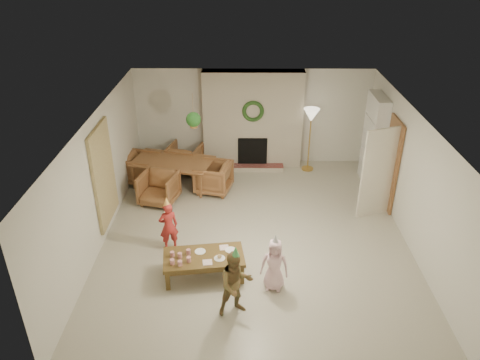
{
  "coord_description": "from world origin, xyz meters",
  "views": [
    {
      "loc": [
        -0.23,
        -7.79,
        5.4
      ],
      "look_at": [
        -0.3,
        0.4,
        1.05
      ],
      "focal_mm": 34.65,
      "sensor_mm": 36.0,
      "label": 1
    }
  ],
  "objects_px": {
    "dining_chair_left": "(141,168)",
    "child_plaid": "(236,284)",
    "dining_table": "(173,173)",
    "coffee_table_top": "(204,257)",
    "child_red": "(169,226)",
    "dining_chair_far": "(185,158)",
    "child_pink": "(274,265)",
    "dining_chair_right": "(213,177)",
    "dining_chair_near": "(159,188)"
  },
  "relations": [
    {
      "from": "dining_chair_near",
      "to": "child_red",
      "type": "distance_m",
      "value": 1.81
    },
    {
      "from": "dining_table",
      "to": "dining_chair_left",
      "type": "bearing_deg",
      "value": -180.0
    },
    {
      "from": "dining_chair_left",
      "to": "dining_chair_right",
      "type": "distance_m",
      "value": 1.85
    },
    {
      "from": "dining_table",
      "to": "child_red",
      "type": "xyz_separation_m",
      "value": [
        0.28,
        -2.53,
        0.17
      ]
    },
    {
      "from": "dining_chair_left",
      "to": "dining_chair_right",
      "type": "height_order",
      "value": "same"
    },
    {
      "from": "dining_chair_near",
      "to": "dining_chair_far",
      "type": "height_order",
      "value": "same"
    },
    {
      "from": "dining_table",
      "to": "child_pink",
      "type": "distance_m",
      "value": 4.29
    },
    {
      "from": "dining_chair_near",
      "to": "coffee_table_top",
      "type": "bearing_deg",
      "value": -50.36
    },
    {
      "from": "dining_table",
      "to": "dining_chair_near",
      "type": "xyz_separation_m",
      "value": [
        -0.2,
        -0.79,
        0.03
      ]
    },
    {
      "from": "child_red",
      "to": "dining_chair_right",
      "type": "bearing_deg",
      "value": -128.48
    },
    {
      "from": "dining_table",
      "to": "coffee_table_top",
      "type": "height_order",
      "value": "dining_table"
    },
    {
      "from": "dining_chair_right",
      "to": "coffee_table_top",
      "type": "height_order",
      "value": "dining_chair_right"
    },
    {
      "from": "dining_chair_far",
      "to": "dining_chair_right",
      "type": "relative_size",
      "value": 1.0
    },
    {
      "from": "dining_chair_left",
      "to": "child_plaid",
      "type": "height_order",
      "value": "child_plaid"
    },
    {
      "from": "child_plaid",
      "to": "child_pink",
      "type": "distance_m",
      "value": 0.88
    },
    {
      "from": "dining_chair_right",
      "to": "dining_table",
      "type": "bearing_deg",
      "value": -90.0
    },
    {
      "from": "child_red",
      "to": "child_pink",
      "type": "xyz_separation_m",
      "value": [
        1.95,
        -1.13,
        -0.01
      ]
    },
    {
      "from": "coffee_table_top",
      "to": "dining_chair_right",
      "type": "bearing_deg",
      "value": 82.53
    },
    {
      "from": "dining_chair_far",
      "to": "child_red",
      "type": "height_order",
      "value": "child_red"
    },
    {
      "from": "dining_table",
      "to": "coffee_table_top",
      "type": "distance_m",
      "value": 3.5
    },
    {
      "from": "dining_chair_left",
      "to": "child_plaid",
      "type": "relative_size",
      "value": 0.69
    },
    {
      "from": "dining_table",
      "to": "dining_chair_left",
      "type": "height_order",
      "value": "dining_chair_left"
    },
    {
      "from": "child_red",
      "to": "dining_chair_left",
      "type": "bearing_deg",
      "value": -89.59
    },
    {
      "from": "dining_chair_far",
      "to": "dining_chair_left",
      "type": "bearing_deg",
      "value": 45.0
    },
    {
      "from": "dining_chair_left",
      "to": "child_pink",
      "type": "bearing_deg",
      "value": -127.64
    },
    {
      "from": "dining_chair_near",
      "to": "coffee_table_top",
      "type": "relative_size",
      "value": 0.57
    },
    {
      "from": "dining_chair_left",
      "to": "child_pink",
      "type": "xyz_separation_m",
      "value": [
        3.02,
        -3.86,
        0.12
      ]
    },
    {
      "from": "child_plaid",
      "to": "dining_chair_near",
      "type": "bearing_deg",
      "value": 98.64
    },
    {
      "from": "dining_chair_far",
      "to": "dining_chair_left",
      "type": "xyz_separation_m",
      "value": [
        -1.0,
        -0.59,
        0.0
      ]
    },
    {
      "from": "coffee_table_top",
      "to": "child_red",
      "type": "relative_size",
      "value": 1.4
    },
    {
      "from": "child_red",
      "to": "child_plaid",
      "type": "relative_size",
      "value": 0.87
    },
    {
      "from": "dining_chair_near",
      "to": "dining_chair_left",
      "type": "relative_size",
      "value": 1.0
    },
    {
      "from": "child_red",
      "to": "child_pink",
      "type": "bearing_deg",
      "value": 128.86
    },
    {
      "from": "dining_chair_near",
      "to": "child_plaid",
      "type": "relative_size",
      "value": 0.69
    },
    {
      "from": "dining_chair_right",
      "to": "child_red",
      "type": "height_order",
      "value": "child_red"
    },
    {
      "from": "dining_chair_far",
      "to": "child_plaid",
      "type": "distance_m",
      "value": 5.23
    },
    {
      "from": "dining_chair_left",
      "to": "dining_chair_right",
      "type": "bearing_deg",
      "value": -90.0
    },
    {
      "from": "dining_chair_near",
      "to": "child_red",
      "type": "relative_size",
      "value": 0.8
    },
    {
      "from": "dining_table",
      "to": "coffee_table_top",
      "type": "xyz_separation_m",
      "value": [
        1.01,
        -3.35,
        0.07
      ]
    },
    {
      "from": "dining_table",
      "to": "dining_chair_right",
      "type": "height_order",
      "value": "dining_chair_right"
    },
    {
      "from": "dining_chair_near",
      "to": "dining_chair_right",
      "type": "xyz_separation_m",
      "value": [
        1.2,
        0.54,
        0.0
      ]
    },
    {
      "from": "dining_table",
      "to": "dining_chair_far",
      "type": "distance_m",
      "value": 0.82
    },
    {
      "from": "child_plaid",
      "to": "coffee_table_top",
      "type": "bearing_deg",
      "value": 104.11
    },
    {
      "from": "dining_chair_far",
      "to": "dining_chair_right",
      "type": "height_order",
      "value": "same"
    },
    {
      "from": "child_pink",
      "to": "child_red",
      "type": "bearing_deg",
      "value": 159.58
    },
    {
      "from": "dining_chair_right",
      "to": "dining_chair_far",
      "type": "bearing_deg",
      "value": -128.66
    },
    {
      "from": "child_plaid",
      "to": "child_pink",
      "type": "height_order",
      "value": "child_plaid"
    },
    {
      "from": "dining_chair_far",
      "to": "child_pink",
      "type": "relative_size",
      "value": 0.82
    },
    {
      "from": "dining_table",
      "to": "dining_chair_right",
      "type": "bearing_deg",
      "value": 0.0
    },
    {
      "from": "dining_chair_right",
      "to": "coffee_table_top",
      "type": "xyz_separation_m",
      "value": [
        0.01,
        -3.1,
        0.04
      ]
    }
  ]
}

